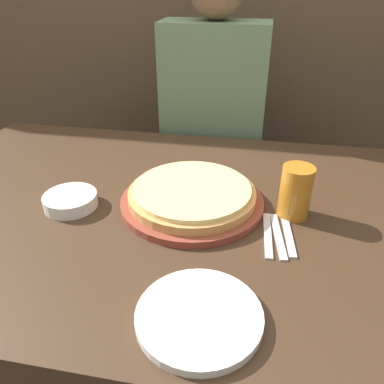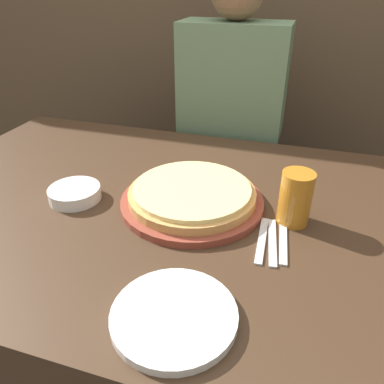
% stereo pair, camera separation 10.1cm
% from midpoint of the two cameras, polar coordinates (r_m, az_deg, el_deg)
% --- Properties ---
extents(ground_plane, '(12.00, 12.00, 0.00)m').
position_cam_midpoint_polar(ground_plane, '(1.55, -1.05, -25.00)').
color(ground_plane, '#38332D').
extents(dining_table, '(1.59, 1.03, 0.72)m').
position_cam_midpoint_polar(dining_table, '(1.27, -1.21, -15.71)').
color(dining_table, '#3D2819').
rests_on(dining_table, ground_plane).
extents(pizza_on_board, '(0.39, 0.39, 0.06)m').
position_cam_midpoint_polar(pizza_on_board, '(1.02, 2.84, -0.78)').
color(pizza_on_board, brown).
rests_on(pizza_on_board, dining_table).
extents(beer_glass, '(0.08, 0.08, 0.14)m').
position_cam_midpoint_polar(beer_glass, '(0.97, 18.44, -0.67)').
color(beer_glass, '#B7701E').
rests_on(beer_glass, dining_table).
extents(dinner_plate, '(0.24, 0.24, 0.02)m').
position_cam_midpoint_polar(dinner_plate, '(0.72, 1.47, -18.48)').
color(dinner_plate, silver).
rests_on(dinner_plate, dining_table).
extents(side_bowl, '(0.14, 0.14, 0.04)m').
position_cam_midpoint_polar(side_bowl, '(1.08, -14.92, -0.28)').
color(side_bowl, silver).
rests_on(side_bowl, dining_table).
extents(fork, '(0.03, 0.18, 0.00)m').
position_cam_midpoint_polar(fork, '(0.92, 13.73, -7.21)').
color(fork, silver).
rests_on(fork, dining_table).
extents(dinner_knife, '(0.04, 0.18, 0.00)m').
position_cam_midpoint_polar(dinner_knife, '(0.92, 15.27, -7.44)').
color(dinner_knife, silver).
rests_on(dinner_knife, dining_table).
extents(spoon, '(0.03, 0.16, 0.00)m').
position_cam_midpoint_polar(spoon, '(0.92, 16.82, -7.67)').
color(spoon, silver).
rests_on(spoon, dining_table).
extents(diner_person, '(0.42, 0.20, 1.31)m').
position_cam_midpoint_polar(diner_person, '(1.64, 7.52, 7.43)').
color(diner_person, '#33333D').
rests_on(diner_person, ground_plane).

